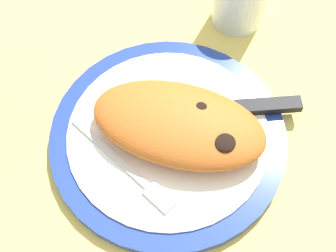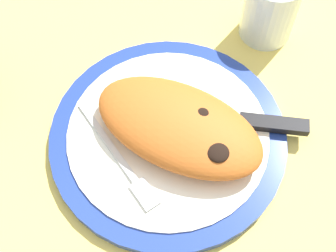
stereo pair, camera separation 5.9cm
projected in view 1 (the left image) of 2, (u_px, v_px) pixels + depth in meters
ground_plane at (168, 145)px, 64.23cm from camera, size 150.00×150.00×3.00cm
plate at (168, 137)px, 62.13cm from camera, size 31.57×31.57×1.88cm
calzone at (179, 124)px, 59.16cm from camera, size 25.25×18.31×4.86cm
fork at (130, 170)px, 58.48cm from camera, size 17.84×4.93×0.40cm
knife at (245, 108)px, 62.63cm from camera, size 18.94×14.92×1.20cm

